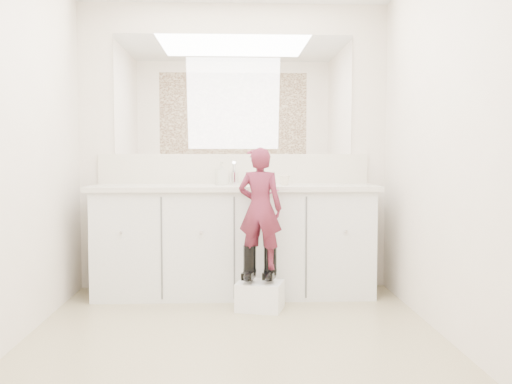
{
  "coord_description": "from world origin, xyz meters",
  "views": [
    {
      "loc": [
        -0.01,
        -3.35,
        1.12
      ],
      "look_at": [
        0.16,
        0.83,
        0.86
      ],
      "focal_mm": 40.0,
      "sensor_mm": 36.0,
      "label": 1
    }
  ],
  "objects": [
    {
      "name": "toothbrush",
      "position": [
        0.26,
        0.75,
        0.86
      ],
      "size": [
        0.13,
        0.05,
        0.06
      ],
      "primitive_type": "cylinder",
      "rotation": [
        0.0,
        1.22,
        -0.27
      ],
      "color": "pink",
      "rests_on": "toddler"
    },
    {
      "name": "vanity_cabinet",
      "position": [
        0.0,
        1.23,
        0.42
      ],
      "size": [
        2.2,
        0.55,
        0.85
      ],
      "primitive_type": "cube",
      "color": "silver",
      "rests_on": "floor"
    },
    {
      "name": "mirror",
      "position": [
        0.0,
        1.49,
        1.64
      ],
      "size": [
        2.0,
        0.02,
        1.0
      ],
      "primitive_type": "cube",
      "color": "white",
      "rests_on": "wall_back"
    },
    {
      "name": "boot_left",
      "position": [
        0.11,
        0.75,
        0.34
      ],
      "size": [
        0.14,
        0.2,
        0.27
      ],
      "primitive_type": null,
      "rotation": [
        0.0,
        0.0,
        -0.27
      ],
      "color": "black",
      "rests_on": "step_stool"
    },
    {
      "name": "backsplash",
      "position": [
        0.0,
        1.49,
        1.02
      ],
      "size": [
        2.28,
        0.03,
        0.25
      ],
      "primitive_type": "cube",
      "color": "beige",
      "rests_on": "countertop"
    },
    {
      "name": "floor",
      "position": [
        0.0,
        0.0,
        0.0
      ],
      "size": [
        3.0,
        3.0,
        0.0
      ],
      "primitive_type": "plane",
      "color": "#867558",
      "rests_on": "ground"
    },
    {
      "name": "wall_front",
      "position": [
        0.0,
        -1.5,
        1.2
      ],
      "size": [
        2.6,
        0.0,
        2.6
      ],
      "primitive_type": "plane",
      "rotation": [
        -1.57,
        0.0,
        0.0
      ],
      "color": "beige",
      "rests_on": "floor"
    },
    {
      "name": "boot_right",
      "position": [
        0.26,
        0.75,
        0.34
      ],
      "size": [
        0.14,
        0.2,
        0.27
      ],
      "primitive_type": null,
      "rotation": [
        0.0,
        0.0,
        -0.27
      ],
      "color": "black",
      "rests_on": "step_stool"
    },
    {
      "name": "wall_back",
      "position": [
        0.0,
        1.5,
        1.2
      ],
      "size": [
        2.6,
        0.0,
        2.6
      ],
      "primitive_type": "plane",
      "rotation": [
        1.57,
        0.0,
        0.0
      ],
      "color": "beige",
      "rests_on": "floor"
    },
    {
      "name": "cup",
      "position": [
        0.41,
        1.22,
        0.93
      ],
      "size": [
        0.1,
        0.1,
        0.08
      ],
      "primitive_type": "imported",
      "rotation": [
        0.0,
        0.0,
        -0.19
      ],
      "color": "beige",
      "rests_on": "countertop"
    },
    {
      "name": "wall_left",
      "position": [
        -1.3,
        0.0,
        1.2
      ],
      "size": [
        0.0,
        3.0,
        3.0
      ],
      "primitive_type": "plane",
      "rotation": [
        1.57,
        0.0,
        1.57
      ],
      "color": "beige",
      "rests_on": "floor"
    },
    {
      "name": "step_stool",
      "position": [
        0.19,
        0.75,
        0.1
      ],
      "size": [
        0.38,
        0.34,
        0.21
      ],
      "primitive_type": "cube",
      "rotation": [
        0.0,
        0.0,
        -0.27
      ],
      "color": "white",
      "rests_on": "floor"
    },
    {
      "name": "faucet",
      "position": [
        0.0,
        1.38,
        0.94
      ],
      "size": [
        0.08,
        0.08,
        0.1
      ],
      "primitive_type": "cylinder",
      "color": "silver",
      "rests_on": "countertop"
    },
    {
      "name": "soap_bottle",
      "position": [
        -0.1,
        1.27,
        0.98
      ],
      "size": [
        0.11,
        0.11,
        0.19
      ],
      "primitive_type": "imported",
      "rotation": [
        0.0,
        0.0,
        0.38
      ],
      "color": "beige",
      "rests_on": "countertop"
    },
    {
      "name": "toddler",
      "position": [
        0.19,
        0.75,
        0.75
      ],
      "size": [
        0.37,
        0.29,
        0.88
      ],
      "primitive_type": "imported",
      "rotation": [
        0.0,
        0.0,
        2.88
      ],
      "color": "#962E51",
      "rests_on": "step_stool"
    },
    {
      "name": "wall_right",
      "position": [
        1.3,
        0.0,
        1.2
      ],
      "size": [
        0.0,
        3.0,
        3.0
      ],
      "primitive_type": "plane",
      "rotation": [
        1.57,
        0.0,
        -1.57
      ],
      "color": "beige",
      "rests_on": "floor"
    },
    {
      "name": "countertop",
      "position": [
        0.0,
        1.21,
        0.87
      ],
      "size": [
        2.28,
        0.58,
        0.04
      ],
      "primitive_type": "cube",
      "color": "beige",
      "rests_on": "vanity_cabinet"
    }
  ]
}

